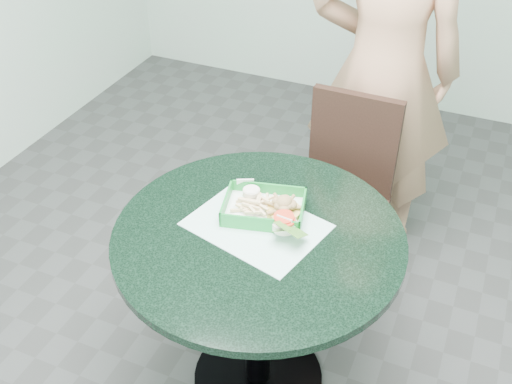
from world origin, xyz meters
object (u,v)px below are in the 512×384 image
at_px(diner_person, 389,28).
at_px(crab_sandwich, 282,213).
at_px(sauce_ramekin, 255,196).
at_px(cafe_table, 258,274).
at_px(food_basket, 264,214).
at_px(dining_chair, 344,187).

relative_size(diner_person, crab_sandwich, 18.97).
distance_m(diner_person, sauce_ramekin, 0.97).
height_order(diner_person, sauce_ramekin, diner_person).
distance_m(cafe_table, food_basket, 0.21).
xyz_separation_m(diner_person, crab_sandwich, (-0.10, -0.95, -0.30)).
height_order(diner_person, crab_sandwich, diner_person).
bearing_deg(diner_person, dining_chair, 76.46).
height_order(food_basket, crab_sandwich, crab_sandwich).
distance_m(dining_chair, sauce_ramekin, 0.62).
bearing_deg(cafe_table, dining_chair, 80.39).
relative_size(dining_chair, sauce_ramekin, 15.89).
height_order(dining_chair, sauce_ramekin, dining_chair).
bearing_deg(dining_chair, cafe_table, -98.37).
bearing_deg(sauce_ramekin, food_basket, -40.51).
bearing_deg(dining_chair, sauce_ramekin, -108.15).
xyz_separation_m(dining_chair, crab_sandwich, (-0.07, -0.58, 0.27)).
distance_m(cafe_table, sauce_ramekin, 0.27).
distance_m(cafe_table, diner_person, 1.17).
distance_m(cafe_table, crab_sandwich, 0.24).
height_order(cafe_table, crab_sandwich, crab_sandwich).
relative_size(dining_chair, crab_sandwich, 7.99).
xyz_separation_m(dining_chair, food_basket, (-0.13, -0.57, 0.24)).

